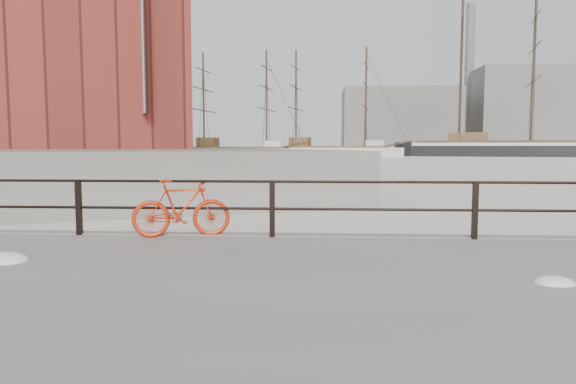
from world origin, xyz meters
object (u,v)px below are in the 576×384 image
(bicycle, at_px, (181,208))
(schooner_left, at_px, (235,158))
(workboat_far, at_px, (67,163))
(schooner_mid, at_px, (330,157))
(barque_black, at_px, (530,157))

(bicycle, xyz_separation_m, schooner_left, (-11.28, 74.08, -0.86))
(schooner_left, xyz_separation_m, workboat_far, (-15.26, -25.71, 0.00))
(workboat_far, bearing_deg, schooner_mid, 46.91)
(bicycle, height_order, barque_black, barque_black)
(barque_black, relative_size, workboat_far, 4.58)
(bicycle, bearing_deg, workboat_far, 104.33)
(schooner_left, height_order, workboat_far, schooner_left)
(bicycle, xyz_separation_m, barque_black, (41.85, 90.07, -0.86))
(bicycle, relative_size, schooner_left, 0.07)
(schooner_left, relative_size, workboat_far, 1.92)
(barque_black, xyz_separation_m, workboat_far, (-68.38, -41.70, 0.00))
(bicycle, height_order, schooner_mid, schooner_mid)
(barque_black, distance_m, schooner_mid, 38.70)
(schooner_left, bearing_deg, barque_black, 25.74)
(bicycle, bearing_deg, schooner_left, 84.24)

